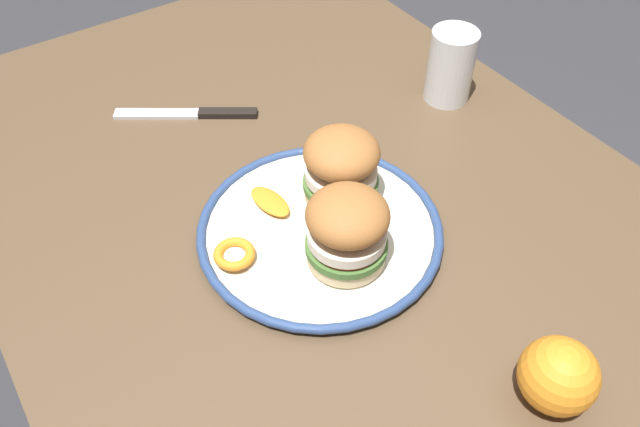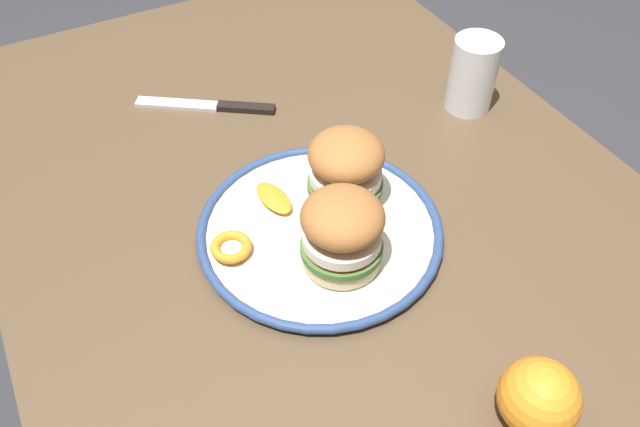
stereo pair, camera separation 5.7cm
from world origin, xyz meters
TOP-DOWN VIEW (x-y plane):
  - dining_table at (0.00, 0.00)m, footprint 1.22×0.83m
  - dinner_plate at (0.05, -0.03)m, footprint 0.31×0.31m
  - sandwich_half_left at (0.02, 0.02)m, footprint 0.13×0.13m
  - sandwich_half_right at (0.11, -0.04)m, footprint 0.12×0.12m
  - orange_peel_curled at (0.03, -0.15)m, footprint 0.05×0.05m
  - orange_peel_strip_long at (-0.02, -0.06)m, footprint 0.07×0.04m
  - drinking_glass at (-0.09, 0.30)m, footprint 0.07×0.07m
  - whole_orange at (0.36, 0.04)m, footprint 0.08×0.08m
  - table_knife at (-0.27, -0.05)m, footprint 0.14×0.19m

SIDE VIEW (x-z plane):
  - dining_table at x=0.00m, z-range 0.26..0.99m
  - table_knife at x=-0.27m, z-range 0.73..0.74m
  - dinner_plate at x=0.05m, z-range 0.73..0.75m
  - orange_peel_strip_long at x=-0.02m, z-range 0.75..0.76m
  - orange_peel_curled at x=0.03m, z-range 0.75..0.76m
  - whole_orange at x=0.36m, z-range 0.73..0.81m
  - drinking_glass at x=-0.09m, z-range 0.72..0.84m
  - sandwich_half_left at x=0.02m, z-range 0.75..0.85m
  - sandwich_half_right at x=0.11m, z-range 0.75..0.85m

